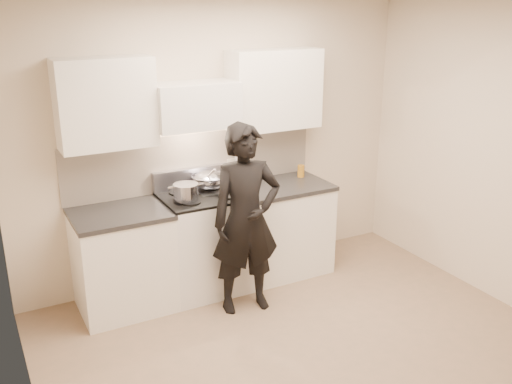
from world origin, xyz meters
TOP-DOWN VIEW (x-y plane):
  - ground_plane at (0.00, 0.00)m, footprint 4.00×4.00m
  - room_shell at (-0.06, 0.37)m, footprint 4.04×3.54m
  - stove at (-0.30, 1.42)m, footprint 0.76×0.65m
  - counter_right at (0.53, 1.43)m, footprint 0.92×0.67m
  - counter_left at (-1.08, 1.43)m, footprint 0.82×0.67m
  - wok at (-0.20, 1.52)m, footprint 0.33×0.41m
  - stock_pot at (-0.50, 1.33)m, footprint 0.31×0.26m
  - utensil_crock at (0.17, 1.65)m, footprint 0.11×0.11m
  - spice_jar at (0.36, 1.64)m, footprint 0.04×0.04m
  - oil_glass at (0.83, 1.55)m, footprint 0.07×0.07m
  - person at (-0.12, 0.92)m, footprint 0.66×0.48m

SIDE VIEW (x-z plane):
  - ground_plane at x=0.00m, z-range 0.00..0.00m
  - counter_right at x=0.53m, z-range 0.00..0.92m
  - counter_left at x=-1.08m, z-range 0.00..0.92m
  - stove at x=-0.30m, z-range 0.00..0.95m
  - person at x=-0.12m, z-range 0.00..1.69m
  - spice_jar at x=0.36m, z-range 0.92..1.01m
  - oil_glass at x=0.83m, z-range 0.92..1.04m
  - utensil_crock at x=0.17m, z-range 0.86..1.16m
  - stock_pot at x=-0.50m, z-range 0.96..1.11m
  - wok at x=-0.20m, z-range 0.92..1.18m
  - room_shell at x=-0.06m, z-range 0.25..2.95m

